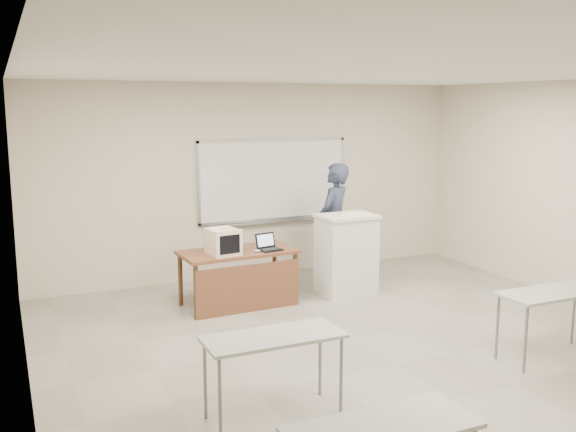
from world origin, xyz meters
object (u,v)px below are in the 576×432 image
podium (346,254)px  keyboard (353,212)px  crt_monitor (223,242)px  laptop (269,246)px  mouse (257,251)px  instructor_desk (241,266)px  presenter (334,223)px  whiteboard (274,181)px

podium → keyboard: bearing=26.4°
crt_monitor → laptop: size_ratio=1.44×
laptop → crt_monitor: bearing=169.0°
podium → mouse: size_ratio=13.00×
crt_monitor → keyboard: 2.02m
instructor_desk → mouse: 0.30m
crt_monitor → mouse: bearing=-16.9°
keyboard → mouse: bearing=-163.2°
instructor_desk → presenter: bearing=17.9°
keyboard → laptop: bearing=-165.3°
podium → crt_monitor: (-1.85, -0.02, 0.35)m
keyboard → podium: bearing=-141.8°
instructor_desk → presenter: 1.91m
instructor_desk → mouse: size_ratio=17.41×
instructor_desk → presenter: size_ratio=0.84×
podium → mouse: (-1.40, -0.10, 0.20)m
laptop → instructor_desk: bearing=167.0°
crt_monitor → mouse: 0.48m
podium → mouse: 1.42m
laptop → keyboard: bearing=-6.2°
crt_monitor → instructor_desk: bearing=-4.6°
keyboard → presenter: (-0.00, 0.57, -0.24)m
whiteboard → presenter: size_ratio=1.37×
mouse → presenter: 1.73m
whiteboard → podium: whiteboard is taller
podium → presenter: 0.75m
crt_monitor → laptop: bearing=-7.7°
whiteboard → presenter: whiteboard is taller
crt_monitor → laptop: (0.65, -0.00, -0.11)m
mouse → laptop: bearing=33.7°
podium → keyboard: (0.15, 0.08, 0.58)m
keyboard → crt_monitor: bearing=-166.8°
podium → whiteboard: bearing=107.1°
podium → presenter: presenter is taller
podium → instructor_desk: bearing=178.8°
whiteboard → keyboard: whiteboard is taller
crt_monitor → podium: bearing=-6.7°
keyboard → presenter: size_ratio=0.22×
presenter → whiteboard: bearing=-89.5°
whiteboard → mouse: bearing=-119.9°
podium → laptop: (-1.20, -0.03, 0.23)m
laptop → keyboard: keyboard is taller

